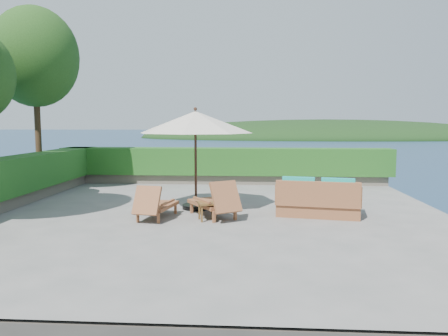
# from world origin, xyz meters

# --- Properties ---
(ground) EXTENTS (12.00, 12.00, 0.00)m
(ground) POSITION_xyz_m (0.00, 0.00, 0.00)
(ground) COLOR gray
(ground) RESTS_ON ground
(foundation) EXTENTS (12.00, 12.00, 3.00)m
(foundation) POSITION_xyz_m (0.00, 0.00, -1.55)
(foundation) COLOR #4D463D
(foundation) RESTS_ON ocean
(ocean) EXTENTS (600.00, 600.00, 0.00)m
(ocean) POSITION_xyz_m (0.00, 0.00, -3.00)
(ocean) COLOR #172E47
(ocean) RESTS_ON ground
(offshore_island) EXTENTS (126.00, 57.60, 12.60)m
(offshore_island) POSITION_xyz_m (25.00, 140.00, -3.00)
(offshore_island) COLOR black
(offshore_island) RESTS_ON ocean
(planter_wall_far) EXTENTS (12.00, 0.60, 0.36)m
(planter_wall_far) POSITION_xyz_m (0.00, 5.60, 0.18)
(planter_wall_far) COLOR #666052
(planter_wall_far) RESTS_ON ground
(hedge_far) EXTENTS (12.40, 0.90, 1.00)m
(hedge_far) POSITION_xyz_m (0.00, 5.60, 0.85)
(hedge_far) COLOR #1F4C15
(hedge_far) RESTS_ON planter_wall_far
(tree_far) EXTENTS (2.80, 2.80, 6.03)m
(tree_far) POSITION_xyz_m (-6.00, 3.20, 4.40)
(tree_far) COLOR #3D2A17
(tree_far) RESTS_ON ground
(patio_umbrella) EXTENTS (3.26, 3.26, 2.71)m
(patio_umbrella) POSITION_xyz_m (-0.45, 0.72, 2.29)
(patio_umbrella) COLOR black
(patio_umbrella) RESTS_ON ground
(lounge_left) EXTENTS (0.87, 1.57, 0.86)m
(lounge_left) POSITION_xyz_m (-1.27, -0.59, 0.36)
(lounge_left) COLOR #9A5A38
(lounge_left) RESTS_ON ground
(lounge_right) EXTENTS (1.46, 1.74, 0.95)m
(lounge_right) POSITION_xyz_m (0.17, -0.35, 0.40)
(lounge_right) COLOR #9A5A38
(lounge_right) RESTS_ON ground
(side_table) EXTENTS (0.51, 0.51, 0.44)m
(side_table) POSITION_xyz_m (-0.00, -0.67, 0.36)
(side_table) COLOR brown
(side_table) RESTS_ON ground
(wicker_loveseat) EXTENTS (2.18, 1.38, 1.00)m
(wicker_loveseat) POSITION_xyz_m (2.69, 0.04, 0.39)
(wicker_loveseat) COLOR #9A5A38
(wicker_loveseat) RESTS_ON ground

